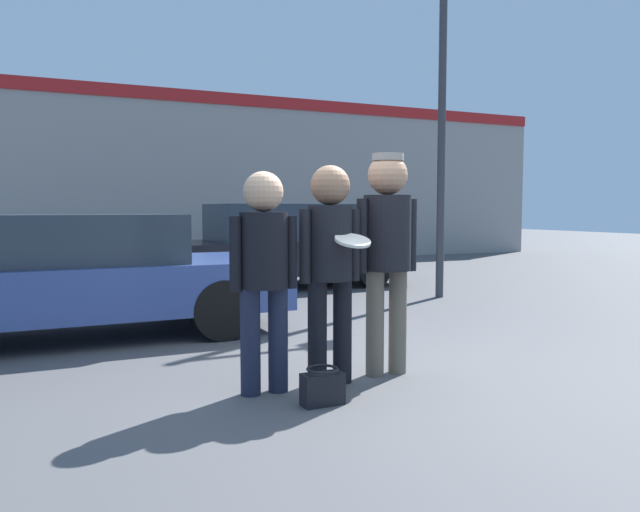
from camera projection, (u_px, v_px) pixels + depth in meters
ground_plane at (355, 378)px, 5.10m from camera, size 56.00×56.00×0.00m
storefront_building at (136, 176)px, 14.91m from camera, size 24.00×0.22×4.29m
person_left at (264, 262)px, 4.61m from camera, size 0.53×0.36×1.66m
person_middle_with_frisbee at (330, 254)px, 4.85m from camera, size 0.51×0.56×1.72m
person_right at (387, 240)px, 5.14m from camera, size 0.56×0.39×1.83m
parked_car_near at (77, 275)px, 6.68m from camera, size 4.32×1.84×1.32m
parked_car_far at (281, 246)px, 11.01m from camera, size 4.41×1.86×1.46m
street_lamp at (459, 78)px, 9.64m from camera, size 1.59×0.35×5.43m
handbag at (322, 387)px, 4.39m from camera, size 0.30×0.23×0.27m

